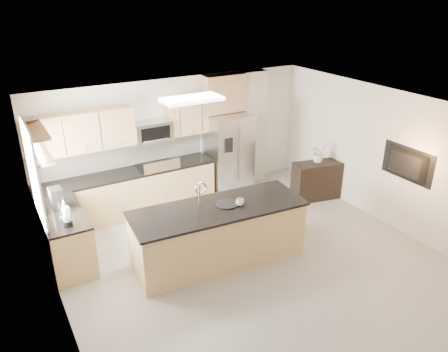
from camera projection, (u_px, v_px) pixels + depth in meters
floor at (261, 270)px, 7.18m from camera, size 6.50×6.50×0.00m
ceiling at (267, 117)px, 6.14m from camera, size 6.00×6.50×0.02m
wall_back at (176, 139)px, 9.24m from camera, size 6.00×0.02×2.60m
wall_left at (60, 254)px, 5.29m from camera, size 0.02×6.50×2.60m
wall_right at (398, 163)px, 8.03m from camera, size 0.02×6.50×2.60m
back_counter at (129, 193)px, 8.76m from camera, size 3.55×0.66×1.44m
left_counter at (66, 237)px, 7.25m from camera, size 0.66×1.50×0.92m
range at (158, 186)px, 9.04m from camera, size 0.76×0.64×1.14m
upper_cabinets at (116, 127)px, 8.31m from camera, size 3.50×0.33×0.75m
microwave at (152, 131)px, 8.67m from camera, size 0.76×0.40×0.40m
refrigerator at (228, 154)px, 9.59m from camera, size 0.92×0.78×1.78m
partition_column at (252, 128)px, 9.95m from camera, size 0.60×0.30×2.60m
window at (34, 175)px, 6.63m from camera, size 0.04×1.15×1.65m
shelf_lower at (38, 153)px, 6.65m from camera, size 0.30×1.20×0.04m
shelf_upper at (34, 130)px, 6.50m from camera, size 0.30×1.20×0.04m
ceiling_fixture at (192, 99)px, 7.24m from camera, size 1.00×0.50×0.06m
island at (218, 233)px, 7.27m from camera, size 2.95×1.26×1.42m
credenza at (316, 181)px, 9.45m from camera, size 1.10×0.63×0.82m
cup at (240, 202)px, 7.11m from camera, size 0.16×0.16×0.11m
platter at (227, 204)px, 7.15m from camera, size 0.47×0.47×0.02m
blender at (67, 218)px, 6.60m from camera, size 0.14×0.14×0.33m
kettle at (64, 206)px, 7.00m from camera, size 0.23×0.23×0.29m
coffee_maker at (57, 199)px, 7.13m from camera, size 0.21×0.25×0.36m
bowl at (30, 120)px, 6.79m from camera, size 0.36×0.36×0.08m
flower_vase at (319, 148)px, 9.24m from camera, size 0.68×0.64×0.61m
television at (404, 165)px, 7.81m from camera, size 0.14×1.08×0.62m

